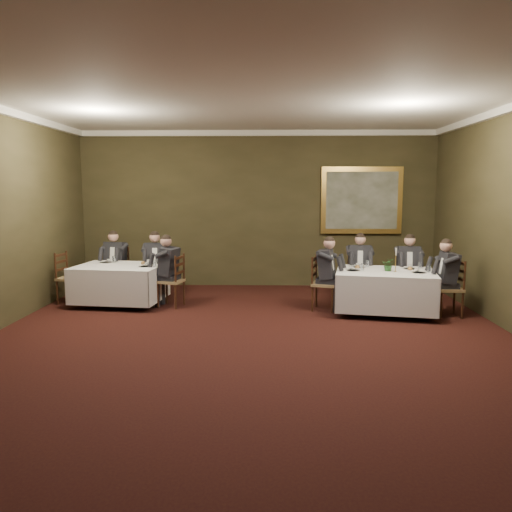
{
  "coord_description": "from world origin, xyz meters",
  "views": [
    {
      "loc": [
        0.24,
        -6.35,
        2.21
      ],
      "look_at": [
        0.05,
        1.53,
        1.15
      ],
      "focal_mm": 35.0,
      "sensor_mm": 36.0,
      "label": 1
    }
  ],
  "objects_px": {
    "chair_sec_endright": "(172,292)",
    "chair_main_backright": "(407,289)",
    "chair_main_endright": "(449,300)",
    "diner_sec_backright": "(156,272)",
    "diner_main_endleft": "(324,283)",
    "candlestick": "(396,263)",
    "diner_sec_backleft": "(116,271)",
    "table_main": "(385,288)",
    "chair_sec_backright": "(156,283)",
    "chair_sec_endleft": "(71,288)",
    "diner_sec_endright": "(171,280)",
    "diner_main_endright": "(449,287)",
    "table_second": "(120,282)",
    "diner_main_backright": "(407,277)",
    "chair_sec_backleft": "(117,282)",
    "chair_main_backleft": "(358,287)",
    "chair_main_endleft": "(323,295)",
    "centerpiece": "(389,264)",
    "painting": "(361,200)",
    "diner_main_backleft": "(359,276)"
  },
  "relations": [
    {
      "from": "chair_sec_endright",
      "to": "chair_main_backright",
      "type": "bearing_deg",
      "value": -70.9
    },
    {
      "from": "chair_main_endright",
      "to": "diner_sec_backright",
      "type": "distance_m",
      "value": 5.68
    },
    {
      "from": "diner_main_endleft",
      "to": "candlestick",
      "type": "xyz_separation_m",
      "value": [
        1.21,
        -0.29,
        0.41
      ]
    },
    {
      "from": "chair_main_endright",
      "to": "diner_sec_backleft",
      "type": "xyz_separation_m",
      "value": [
        -6.34,
        1.6,
        0.23
      ]
    },
    {
      "from": "table_main",
      "to": "chair_main_endright",
      "type": "bearing_deg",
      "value": -10.35
    },
    {
      "from": "chair_sec_backright",
      "to": "chair_sec_endleft",
      "type": "relative_size",
      "value": 1.0
    },
    {
      "from": "diner_main_endleft",
      "to": "diner_sec_endright",
      "type": "height_order",
      "value": "same"
    },
    {
      "from": "diner_sec_backleft",
      "to": "diner_main_endright",
      "type": "bearing_deg",
      "value": 176.79
    },
    {
      "from": "diner_sec_backleft",
      "to": "diner_sec_backright",
      "type": "bearing_deg",
      "value": -175.9
    },
    {
      "from": "diner_sec_backleft",
      "to": "diner_sec_endright",
      "type": "distance_m",
      "value": 1.66
    },
    {
      "from": "table_second",
      "to": "diner_sec_backleft",
      "type": "height_order",
      "value": "diner_sec_backleft"
    },
    {
      "from": "diner_main_backright",
      "to": "chair_sec_endleft",
      "type": "distance_m",
      "value": 6.56
    },
    {
      "from": "diner_main_backright",
      "to": "chair_sec_backleft",
      "type": "relative_size",
      "value": 1.35
    },
    {
      "from": "chair_main_endright",
      "to": "diner_sec_backright",
      "type": "relative_size",
      "value": 0.74
    },
    {
      "from": "chair_main_backleft",
      "to": "chair_main_endright",
      "type": "bearing_deg",
      "value": 143.32
    },
    {
      "from": "chair_sec_backleft",
      "to": "candlestick",
      "type": "bearing_deg",
      "value": 175.45
    },
    {
      "from": "chair_sec_endright",
      "to": "diner_main_endright",
      "type": "bearing_deg",
      "value": -82.57
    },
    {
      "from": "table_main",
      "to": "chair_sec_backright",
      "type": "height_order",
      "value": "chair_sec_backright"
    },
    {
      "from": "diner_sec_endright",
      "to": "table_second",
      "type": "bearing_deg",
      "value": 97.55
    },
    {
      "from": "chair_sec_backleft",
      "to": "chair_sec_endleft",
      "type": "bearing_deg",
      "value": 58.67
    },
    {
      "from": "table_second",
      "to": "chair_main_endleft",
      "type": "distance_m",
      "value": 3.88
    },
    {
      "from": "chair_main_backright",
      "to": "diner_sec_backleft",
      "type": "relative_size",
      "value": 0.74
    },
    {
      "from": "table_second",
      "to": "chair_main_endright",
      "type": "bearing_deg",
      "value": -6.98
    },
    {
      "from": "table_main",
      "to": "chair_main_backleft",
      "type": "bearing_deg",
      "value": 107.2
    },
    {
      "from": "chair_sec_backleft",
      "to": "chair_main_endleft",
      "type": "bearing_deg",
      "value": 174.8
    },
    {
      "from": "diner_main_backright",
      "to": "centerpiece",
      "type": "bearing_deg",
      "value": 58.31
    },
    {
      "from": "chair_sec_backleft",
      "to": "painting",
      "type": "height_order",
      "value": "painting"
    },
    {
      "from": "chair_main_endleft",
      "to": "diner_main_endleft",
      "type": "distance_m",
      "value": 0.23
    },
    {
      "from": "diner_main_endleft",
      "to": "diner_main_endright",
      "type": "relative_size",
      "value": 1.0
    },
    {
      "from": "diner_main_endleft",
      "to": "diner_sec_backleft",
      "type": "height_order",
      "value": "same"
    },
    {
      "from": "chair_sec_endleft",
      "to": "centerpiece",
      "type": "relative_size",
      "value": 4.09
    },
    {
      "from": "table_main",
      "to": "diner_sec_endright",
      "type": "bearing_deg",
      "value": 173.92
    },
    {
      "from": "table_second",
      "to": "diner_main_backleft",
      "type": "height_order",
      "value": "diner_main_backleft"
    },
    {
      "from": "diner_main_endright",
      "to": "chair_main_backright",
      "type": "bearing_deg",
      "value": 24.46
    },
    {
      "from": "table_second",
      "to": "diner_sec_endright",
      "type": "xyz_separation_m",
      "value": [
        1.0,
        -0.12,
        0.06
      ]
    },
    {
      "from": "chair_main_endright",
      "to": "chair_sec_backright",
      "type": "distance_m",
      "value": 5.68
    },
    {
      "from": "diner_main_backright",
      "to": "diner_main_endleft",
      "type": "relative_size",
      "value": 1.0
    },
    {
      "from": "chair_main_endleft",
      "to": "painting",
      "type": "height_order",
      "value": "painting"
    },
    {
      "from": "table_second",
      "to": "diner_main_endleft",
      "type": "height_order",
      "value": "diner_main_endleft"
    },
    {
      "from": "diner_main_endright",
      "to": "chair_sec_backright",
      "type": "bearing_deg",
      "value": 74.59
    },
    {
      "from": "chair_sec_backright",
      "to": "diner_sec_endright",
      "type": "bearing_deg",
      "value": 112.95
    },
    {
      "from": "diner_main_endleft",
      "to": "chair_sec_backleft",
      "type": "bearing_deg",
      "value": -90.14
    },
    {
      "from": "table_main",
      "to": "chair_main_endright",
      "type": "height_order",
      "value": "chair_main_endright"
    },
    {
      "from": "chair_sec_endright",
      "to": "candlestick",
      "type": "height_order",
      "value": "candlestick"
    },
    {
      "from": "chair_main_backleft",
      "to": "diner_sec_endright",
      "type": "height_order",
      "value": "diner_sec_endright"
    },
    {
      "from": "chair_main_backleft",
      "to": "centerpiece",
      "type": "height_order",
      "value": "centerpiece"
    },
    {
      "from": "table_second",
      "to": "diner_sec_endright",
      "type": "distance_m",
      "value": 1.01
    },
    {
      "from": "diner_main_endright",
      "to": "chair_main_backleft",
      "type": "bearing_deg",
      "value": 49.7
    },
    {
      "from": "chair_main_endleft",
      "to": "diner_sec_endright",
      "type": "bearing_deg",
      "value": -78.35
    },
    {
      "from": "diner_main_backright",
      "to": "diner_sec_endright",
      "type": "height_order",
      "value": "same"
    }
  ]
}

